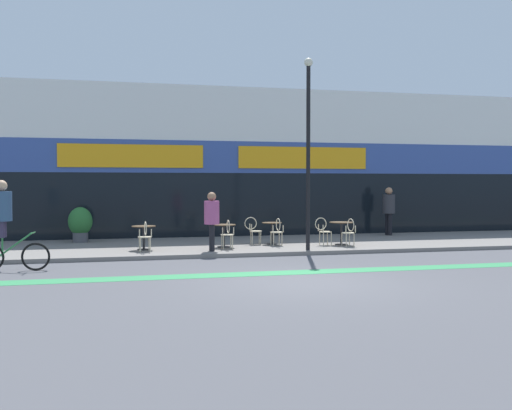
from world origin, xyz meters
TOP-DOWN VIEW (x-y plane):
  - ground_plane at (0.00, 0.00)m, footprint 120.00×120.00m
  - sidewalk_slab at (0.00, 7.25)m, footprint 40.00×5.50m
  - storefront_facade at (0.00, 11.97)m, footprint 40.00×4.06m
  - bike_lane_stripe at (0.00, 1.35)m, footprint 36.00×0.70m
  - bistro_table_0 at (-3.08, 6.09)m, footprint 0.72×0.72m
  - bistro_table_1 at (-0.59, 6.26)m, footprint 0.75×0.75m
  - bistro_table_2 at (1.13, 6.81)m, footprint 0.65×0.65m
  - bistro_table_3 at (3.28, 6.05)m, footprint 0.78×0.78m
  - cafe_chair_0_near at (-3.07, 5.46)m, footprint 0.43×0.59m
  - cafe_chair_1_near at (-0.59, 5.63)m, footprint 0.40×0.58m
  - cafe_chair_2_near at (1.14, 6.19)m, footprint 0.42×0.58m
  - cafe_chair_2_side at (0.51, 6.82)m, footprint 0.59×0.42m
  - cafe_chair_3_near at (3.29, 5.42)m, footprint 0.45×0.60m
  - cafe_chair_3_side at (2.65, 6.04)m, footprint 0.59×0.44m
  - planter_pot at (-5.05, 8.94)m, footprint 0.81×0.81m
  - lamp_post at (1.71, 4.81)m, footprint 0.26×0.26m
  - cyclist_0 at (-6.54, 3.20)m, footprint 1.75×0.55m
  - pedestrian_near_end at (-1.13, 5.29)m, footprint 0.50×0.50m
  - pedestrian_far_end at (6.41, 9.01)m, footprint 0.52×0.52m

SIDE VIEW (x-z plane):
  - ground_plane at x=0.00m, z-range 0.00..0.00m
  - bike_lane_stripe at x=0.00m, z-range 0.00..0.01m
  - sidewalk_slab at x=0.00m, z-range 0.00..0.12m
  - bistro_table_2 at x=1.13m, z-range 0.27..0.99m
  - bistro_table_1 at x=-0.59m, z-range 0.28..0.99m
  - cafe_chair_0_near at x=-3.07m, z-range 0.19..1.09m
  - cafe_chair_1_near at x=-0.59m, z-range 0.19..1.09m
  - cafe_chair_2_near at x=1.14m, z-range 0.19..1.09m
  - cafe_chair_2_side at x=0.51m, z-range 0.19..1.09m
  - cafe_chair_3_near at x=3.29m, z-range 0.19..1.09m
  - cafe_chair_3_side at x=2.65m, z-range 0.19..1.09m
  - bistro_table_0 at x=-3.08m, z-range 0.28..1.00m
  - bistro_table_3 at x=3.28m, z-range 0.29..1.03m
  - planter_pot at x=-5.05m, z-range 0.17..1.36m
  - pedestrian_near_end at x=-1.13m, z-range 0.28..2.03m
  - pedestrian_far_end at x=6.41m, z-range 0.29..2.15m
  - cyclist_0 at x=-6.54m, z-range 0.20..2.41m
  - storefront_facade at x=0.00m, z-range -0.01..5.77m
  - lamp_post at x=1.71m, z-range 0.53..6.26m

